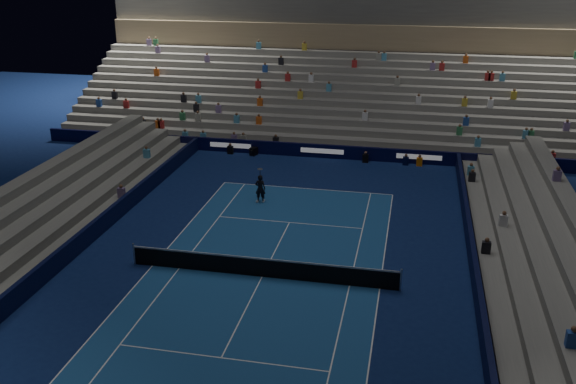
# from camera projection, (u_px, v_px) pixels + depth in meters

# --- Properties ---
(ground) EXTENTS (90.00, 90.00, 0.00)m
(ground) POSITION_uv_depth(u_px,v_px,m) (262.00, 277.00, 29.36)
(ground) COLOR #0C1A49
(ground) RESTS_ON ground
(court_surface) EXTENTS (10.97, 23.77, 0.01)m
(court_surface) POSITION_uv_depth(u_px,v_px,m) (262.00, 277.00, 29.36)
(court_surface) COLOR navy
(court_surface) RESTS_ON ground
(sponsor_barrier_far) EXTENTS (44.00, 0.25, 1.00)m
(sponsor_barrier_far) POSITION_uv_depth(u_px,v_px,m) (322.00, 151.00, 46.08)
(sponsor_barrier_far) COLOR black
(sponsor_barrier_far) RESTS_ON ground
(sponsor_barrier_east) EXTENTS (0.25, 37.00, 1.00)m
(sponsor_barrier_east) POSITION_uv_depth(u_px,v_px,m) (477.00, 289.00, 27.35)
(sponsor_barrier_east) COLOR black
(sponsor_barrier_east) RESTS_ON ground
(sponsor_barrier_west) EXTENTS (0.25, 37.00, 1.00)m
(sponsor_barrier_west) POSITION_uv_depth(u_px,v_px,m) (72.00, 249.00, 31.02)
(sponsor_barrier_west) COLOR black
(sponsor_barrier_west) RESTS_ON ground
(grandstand_main) EXTENTS (44.00, 15.20, 11.20)m
(grandstand_main) POSITION_uv_depth(u_px,v_px,m) (340.00, 87.00, 53.62)
(grandstand_main) COLOR slate
(grandstand_main) RESTS_ON ground
(grandstand_east) EXTENTS (5.00, 37.00, 2.50)m
(grandstand_east) POSITION_uv_depth(u_px,v_px,m) (563.00, 288.00, 26.55)
(grandstand_east) COLOR slate
(grandstand_east) RESTS_ON ground
(grandstand_west) EXTENTS (5.00, 37.00, 2.50)m
(grandstand_west) POSITION_uv_depth(u_px,v_px,m) (8.00, 235.00, 31.52)
(grandstand_west) COLOR slate
(grandstand_west) RESTS_ON ground
(tennis_net) EXTENTS (12.90, 0.10, 1.10)m
(tennis_net) POSITION_uv_depth(u_px,v_px,m) (262.00, 267.00, 29.18)
(tennis_net) COLOR #B2B2B7
(tennis_net) RESTS_ON ground
(tennis_player) EXTENTS (0.66, 0.45, 1.74)m
(tennis_player) POSITION_uv_depth(u_px,v_px,m) (260.00, 189.00, 37.79)
(tennis_player) COLOR black
(tennis_player) RESTS_ON ground
(broadcast_camera) EXTENTS (0.58, 0.95, 0.58)m
(broadcast_camera) POSITION_uv_depth(u_px,v_px,m) (254.00, 151.00, 46.67)
(broadcast_camera) COLOR black
(broadcast_camera) RESTS_ON ground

